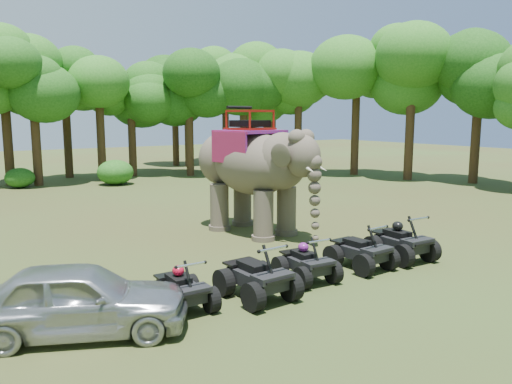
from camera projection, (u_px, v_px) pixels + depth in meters
ground at (279, 262)px, 14.48m from camera, size 110.00×110.00×0.00m
elephant at (252, 170)px, 17.86m from camera, size 3.37×5.74×4.52m
parked_car at (78, 299)px, 9.59m from camera, size 4.49×3.28×1.42m
atv_0 at (181, 283)px, 10.87m from camera, size 1.18×1.60×1.17m
atv_1 at (257, 270)px, 11.51m from camera, size 1.40×1.87×1.35m
atv_2 at (306, 258)px, 12.78m from camera, size 1.29×1.69×1.19m
atv_3 at (361, 246)px, 13.79m from camera, size 1.34×1.79×1.28m
atv_4 at (401, 237)px, 14.64m from camera, size 1.44×1.91×1.37m
tree_0 at (66, 120)px, 33.66m from camera, size 5.46×5.46×7.80m
tree_1 at (131, 119)px, 34.53m from camera, size 5.54×5.54×7.91m
tree_2 at (189, 121)px, 34.82m from camera, size 5.40×5.40×7.71m
tree_3 at (243, 117)px, 35.55m from camera, size 5.73×5.73×8.18m
tree_4 at (298, 120)px, 35.83m from camera, size 5.50×5.50×7.86m
tree_5 at (356, 115)px, 35.31m from camera, size 6.00×6.00×8.57m
tree_6 at (411, 110)px, 32.43m from camera, size 6.42×6.42×9.17m
tree_7 at (477, 114)px, 30.77m from camera, size 6.07×6.07×8.67m
tree_32 at (6, 116)px, 29.98m from camera, size 5.90×5.90×8.42m
tree_33 at (188, 119)px, 41.38m from camera, size 5.49×5.49×7.84m
tree_34 at (100, 121)px, 32.57m from camera, size 5.43×5.43×7.76m
tree_35 at (225, 107)px, 44.65m from camera, size 7.01×7.01×10.01m
tree_39 at (175, 118)px, 41.88m from camera, size 5.65×5.65×8.07m
tree_41 at (267, 125)px, 38.25m from camera, size 4.93×4.93×7.05m
tree_42 at (251, 107)px, 37.19m from camera, size 6.81×6.81×9.72m
tree_43 at (273, 112)px, 44.54m from camera, size 6.36×6.36×9.09m
tree_44 at (35, 122)px, 29.76m from camera, size 5.39×5.39×7.70m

